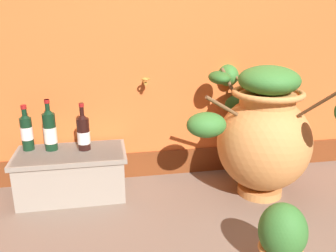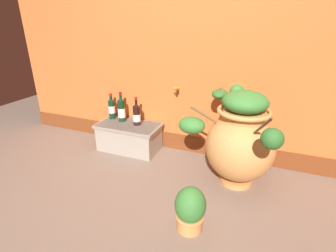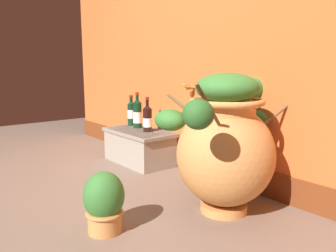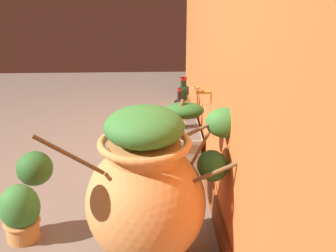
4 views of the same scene
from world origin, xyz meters
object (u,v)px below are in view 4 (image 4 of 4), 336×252
object	(u,v)px
terracotta_urn	(149,189)
wine_bottle_middle	(182,102)
wine_bottle_left	(179,113)
potted_shrub	(20,213)
wine_bottle_right	(184,97)

from	to	relation	value
terracotta_urn	wine_bottle_middle	size ratio (longest dim) A/B	3.34
wine_bottle_left	potted_shrub	world-z (taller)	wine_bottle_left
wine_bottle_right	potted_shrub	bearing A→B (deg)	-38.49
wine_bottle_left	potted_shrub	size ratio (longest dim) A/B	0.92
terracotta_urn	potted_shrub	distance (m)	0.79
potted_shrub	terracotta_urn	bearing A→B (deg)	73.28
terracotta_urn	wine_bottle_left	distance (m)	1.13
wine_bottle_middle	terracotta_urn	bearing A→B (deg)	-10.86
potted_shrub	wine_bottle_middle	bearing A→B (deg)	138.80
wine_bottle_left	wine_bottle_middle	bearing A→B (deg)	170.63
wine_bottle_left	wine_bottle_right	size ratio (longest dim) A/B	1.04
terracotta_urn	wine_bottle_middle	xyz separation A→B (m)	(-1.32, 0.25, 0.01)
wine_bottle_left	terracotta_urn	bearing A→B (deg)	-11.14
wine_bottle_right	potted_shrub	distance (m)	1.62
wine_bottle_middle	wine_bottle_right	distance (m)	0.15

